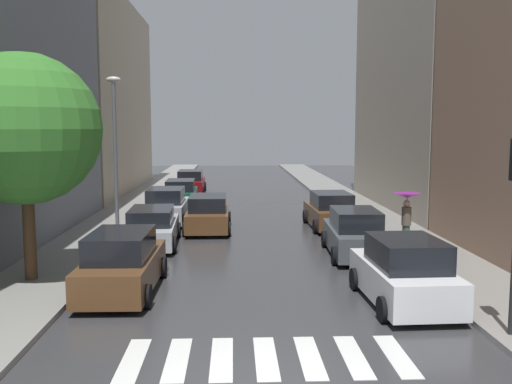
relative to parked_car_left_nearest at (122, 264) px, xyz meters
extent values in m
cube|color=#333336|center=(3.82, 17.56, -0.85)|extent=(28.00, 72.00, 0.04)
cube|color=gray|center=(-2.68, 17.56, -0.75)|extent=(3.00, 72.00, 0.15)
cube|color=gray|center=(10.32, 17.56, -0.75)|extent=(3.00, 72.00, 0.15)
cube|color=silver|center=(1.12, -4.75, -0.82)|extent=(0.45, 2.20, 0.01)
cube|color=silver|center=(2.02, -4.75, -0.82)|extent=(0.45, 2.20, 0.01)
cube|color=silver|center=(2.92, -4.75, -0.82)|extent=(0.45, 2.20, 0.01)
cube|color=silver|center=(3.82, -4.75, -0.82)|extent=(0.45, 2.20, 0.01)
cube|color=silver|center=(4.72, -4.75, -0.82)|extent=(0.45, 2.20, 0.01)
cube|color=silver|center=(5.62, -4.75, -0.82)|extent=(0.45, 2.20, 0.01)
cube|color=silver|center=(6.52, -4.75, -0.82)|extent=(0.45, 2.20, 0.01)
cube|color=#B2A38C|center=(-7.18, 25.57, 5.98)|extent=(6.00, 18.99, 13.62)
cube|color=#9E9384|center=(14.82, 16.30, 7.50)|extent=(6.00, 15.28, 16.65)
cube|color=brown|center=(0.00, 0.06, -0.21)|extent=(1.88, 4.63, 0.88)
cube|color=black|center=(0.00, -0.17, 0.59)|extent=(1.64, 2.55, 0.72)
cylinder|color=black|center=(-0.90, 1.59, -0.51)|extent=(0.23, 0.64, 0.64)
cylinder|color=black|center=(0.93, 1.57, -0.51)|extent=(0.23, 0.64, 0.64)
cylinder|color=black|center=(-0.93, -1.45, -0.51)|extent=(0.23, 0.64, 0.64)
cylinder|color=black|center=(0.90, -1.47, -0.51)|extent=(0.23, 0.64, 0.64)
cube|color=#B2B7BF|center=(-0.08, 6.47, -0.28)|extent=(2.05, 4.76, 0.74)
cube|color=black|center=(-0.07, 6.23, 0.40)|extent=(1.74, 2.65, 0.61)
cylinder|color=black|center=(-1.08, 7.98, -0.51)|extent=(0.25, 0.65, 0.64)
cylinder|color=black|center=(0.78, 8.05, -0.51)|extent=(0.25, 0.65, 0.64)
cylinder|color=black|center=(-0.95, 4.88, -0.51)|extent=(0.25, 0.65, 0.64)
cylinder|color=black|center=(0.91, 4.96, -0.51)|extent=(0.25, 0.65, 0.64)
cube|color=#B2B7BF|center=(-0.15, 11.83, -0.22)|extent=(1.90, 4.36, 0.86)
cube|color=black|center=(-0.15, 11.62, 0.55)|extent=(1.67, 2.40, 0.70)
cylinder|color=black|center=(-1.09, 13.27, -0.51)|extent=(0.22, 0.64, 0.64)
cylinder|color=black|center=(0.80, 13.27, -0.51)|extent=(0.22, 0.64, 0.64)
cylinder|color=black|center=(-1.09, 10.40, -0.51)|extent=(0.22, 0.64, 0.64)
cylinder|color=black|center=(0.80, 10.39, -0.51)|extent=(0.22, 0.64, 0.64)
cube|color=#0C4C2D|center=(-0.02, 17.98, -0.27)|extent=(1.98, 4.54, 0.77)
cube|color=black|center=(-0.01, 17.76, 0.43)|extent=(1.70, 2.51, 0.63)
cylinder|color=black|center=(-0.98, 19.43, -0.51)|extent=(0.24, 0.65, 0.64)
cylinder|color=black|center=(0.87, 19.49, -0.51)|extent=(0.24, 0.65, 0.64)
cylinder|color=black|center=(-0.90, 16.47, -0.51)|extent=(0.24, 0.65, 0.64)
cylinder|color=black|center=(0.95, 16.53, -0.51)|extent=(0.24, 0.65, 0.64)
cube|color=maroon|center=(0.09, 24.40, -0.24)|extent=(1.92, 4.67, 0.81)
cube|color=black|center=(0.10, 24.16, 0.50)|extent=(1.67, 2.58, 0.67)
cylinder|color=black|center=(-0.86, 25.92, -0.51)|extent=(0.23, 0.64, 0.64)
cylinder|color=black|center=(1.01, 25.94, -0.51)|extent=(0.23, 0.64, 0.64)
cylinder|color=black|center=(-0.82, 22.85, -0.51)|extent=(0.23, 0.64, 0.64)
cylinder|color=black|center=(1.04, 22.87, -0.51)|extent=(0.23, 0.64, 0.64)
cube|color=silver|center=(7.68, -1.35, -0.20)|extent=(2.04, 4.20, 0.90)
cube|color=black|center=(7.69, -1.56, 0.61)|extent=(1.75, 2.33, 0.73)
cylinder|color=black|center=(6.69, -0.02, -0.51)|extent=(0.24, 0.65, 0.64)
cylinder|color=black|center=(8.58, 0.05, -0.51)|extent=(0.24, 0.65, 0.64)
cylinder|color=black|center=(6.79, -2.75, -0.51)|extent=(0.24, 0.65, 0.64)
cylinder|color=black|center=(8.68, -2.68, -0.51)|extent=(0.24, 0.65, 0.64)
cube|color=#474C51|center=(7.59, 4.33, -0.22)|extent=(1.97, 4.43, 0.86)
cube|color=black|center=(7.58, 4.11, 0.56)|extent=(1.67, 2.46, 0.70)
cylinder|color=black|center=(6.75, 5.81, -0.51)|extent=(0.25, 0.65, 0.64)
cylinder|color=black|center=(8.54, 5.73, -0.51)|extent=(0.25, 0.65, 0.64)
cylinder|color=black|center=(6.64, 2.93, -0.51)|extent=(0.25, 0.65, 0.64)
cylinder|color=black|center=(8.43, 2.85, -0.51)|extent=(0.25, 0.65, 0.64)
cube|color=brown|center=(7.70, 10.05, -0.23)|extent=(2.00, 4.36, 0.83)
cube|color=black|center=(7.70, 9.83, 0.52)|extent=(1.71, 2.42, 0.68)
cylinder|color=black|center=(6.72, 11.44, -0.51)|extent=(0.24, 0.65, 0.64)
cylinder|color=black|center=(8.58, 11.50, -0.51)|extent=(0.24, 0.65, 0.64)
cylinder|color=black|center=(6.81, 8.60, -0.51)|extent=(0.24, 0.65, 0.64)
cylinder|color=black|center=(8.67, 8.66, -0.51)|extent=(0.24, 0.65, 0.64)
cube|color=brown|center=(2.00, 9.66, -0.25)|extent=(1.86, 4.46, 0.80)
cube|color=black|center=(2.00, 9.43, 0.47)|extent=(1.63, 2.45, 0.65)
cylinder|color=black|center=(1.07, 11.12, -0.51)|extent=(0.22, 0.64, 0.64)
cylinder|color=black|center=(2.92, 11.13, -0.51)|extent=(0.22, 0.64, 0.64)
cylinder|color=black|center=(1.08, 8.19, -0.51)|extent=(0.22, 0.64, 0.64)
cylinder|color=black|center=(2.93, 8.19, -0.51)|extent=(0.22, 0.64, 0.64)
cylinder|color=#38513D|center=(9.69, 4.92, -0.24)|extent=(0.28, 0.28, 0.87)
cylinder|color=brown|center=(9.69, 4.92, 0.53)|extent=(0.36, 0.36, 0.69)
sphere|color=tan|center=(9.69, 4.92, 1.01)|extent=(0.27, 0.27, 0.27)
cone|color=#8C1E8C|center=(9.69, 4.92, 1.31)|extent=(1.00, 1.00, 0.20)
cylinder|color=#333338|center=(9.69, 4.92, 0.92)|extent=(0.02, 0.02, 0.78)
cylinder|color=#513823|center=(-2.93, 1.01, 0.62)|extent=(0.36, 0.36, 2.60)
sphere|color=#37792B|center=(-2.93, 1.01, 3.81)|extent=(4.45, 4.45, 4.45)
cylinder|color=#595B60|center=(-1.73, 7.79, 2.49)|extent=(0.16, 0.16, 6.34)
ellipsoid|color=beige|center=(-1.73, 7.79, 5.82)|extent=(0.60, 0.28, 0.24)
camera|label=1|loc=(3.17, -15.69, 3.85)|focal=39.28mm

